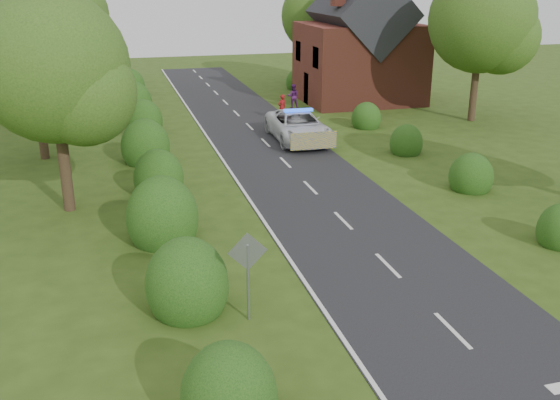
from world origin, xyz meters
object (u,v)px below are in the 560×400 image
object	(u,v)px
police_van	(298,126)
pedestrian_red	(282,107)
road_sign	(248,264)
pedestrian_purple	(293,96)

from	to	relation	value
police_van	pedestrian_red	xyz separation A→B (m)	(0.52, 5.21, 0.00)
road_sign	pedestrian_purple	distance (m)	28.26
road_sign	police_van	size ratio (longest dim) A/B	0.42
road_sign	police_van	world-z (taller)	road_sign
road_sign	police_van	bearing A→B (deg)	69.11
pedestrian_red	pedestrian_purple	distance (m)	3.90
road_sign	pedestrian_purple	xyz separation A→B (m)	(9.15, 26.72, -0.82)
road_sign	pedestrian_purple	size ratio (longest dim) A/B	1.52
road_sign	pedestrian_red	bearing A→B (deg)	72.34
pedestrian_red	police_van	bearing A→B (deg)	58.47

